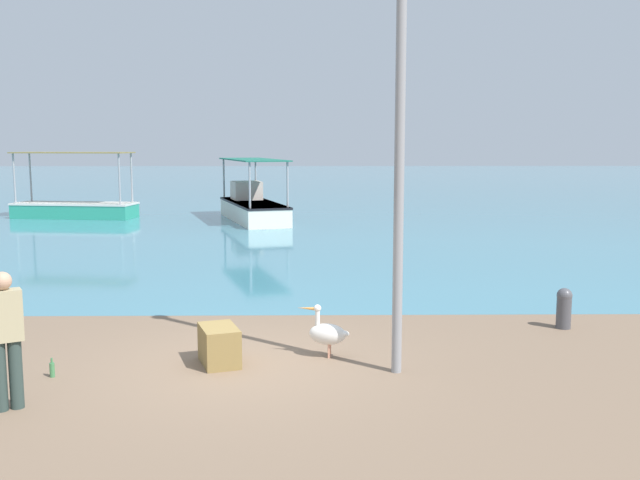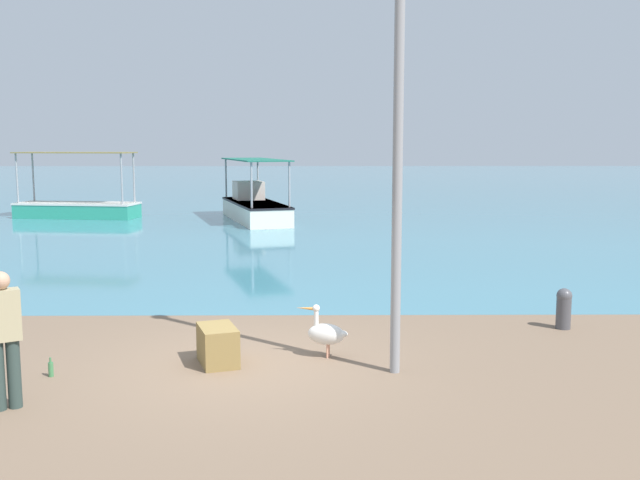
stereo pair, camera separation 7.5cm
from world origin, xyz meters
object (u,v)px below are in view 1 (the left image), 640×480
fishing_boat_near_right (253,206)px  fishing_boat_center (75,206)px  glass_bottle (52,369)px  pelican (327,333)px  mooring_bollard (564,307)px  fisherman_standing (5,336)px  lamp_post (400,111)px  cargo_crate (219,345)px

fishing_boat_near_right → fishing_boat_center: bearing=171.7°
fishing_boat_near_right → glass_bottle: 20.22m
fishing_boat_near_right → pelican: (2.66, -19.32, -0.25)m
mooring_bollard → fisherman_standing: 8.87m
fisherman_standing → glass_bottle: size_ratio=6.26×
lamp_post → cargo_crate: bearing=170.9°
pelican → mooring_bollard: size_ratio=1.12×
mooring_bollard → cargo_crate: bearing=-161.3°
fishing_boat_near_right → glass_bottle: bearing=-93.3°
fishing_boat_center → fishing_boat_near_right: bearing=-8.3°
fishing_boat_near_right → pelican: fishing_boat_near_right is taller
fishing_boat_center → fisherman_standing: (6.53, -22.52, 0.37)m
glass_bottle → fisherman_standing: bearing=-94.1°
fishing_boat_near_right → lamp_post: lamp_post is taller
pelican → fisherman_standing: bearing=-152.1°
fishing_boat_center → lamp_post: (11.38, -21.17, 3.09)m
lamp_post → cargo_crate: (-2.54, 0.41, -3.35)m
lamp_post → fisherman_standing: size_ratio=3.86×
lamp_post → cargo_crate: lamp_post is taller
fishing_boat_near_right → fisherman_standing: 21.42m
fisherman_standing → cargo_crate: fisherman_standing is taller
pelican → mooring_bollard: (4.15, 1.64, 0.00)m
fisherman_standing → fishing_boat_center: bearing=106.2°
lamp_post → cargo_crate: size_ratio=8.25×
pelican → mooring_bollard: bearing=21.5°
cargo_crate → mooring_bollard: bearing=18.7°
fisherman_standing → cargo_crate: size_ratio=2.14×
fishing_boat_center → cargo_crate: 22.57m
fishing_boat_center → pelican: size_ratio=6.75×
lamp_post → fishing_boat_center: bearing=118.3°
fishing_boat_near_right → lamp_post: (3.61, -20.03, 3.00)m
lamp_post → mooring_bollard: (3.20, 2.35, -3.24)m
fishing_boat_near_right → fishing_boat_center: (-7.77, 1.14, -0.09)m
lamp_post → glass_bottle: (-4.77, -0.16, -3.52)m
mooring_bollard → fisherman_standing: bearing=-155.3°
mooring_bollard → glass_bottle: bearing=-162.5°
fishing_boat_center → glass_bottle: 22.33m
pelican → mooring_bollard: 4.46m
pelican → glass_bottle: (-3.81, -0.87, -0.27)m
fishing_boat_center → pelican: 22.96m
pelican → fisherman_standing: (-3.90, -2.07, 0.53)m
cargo_crate → fisherman_standing: bearing=-142.7°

